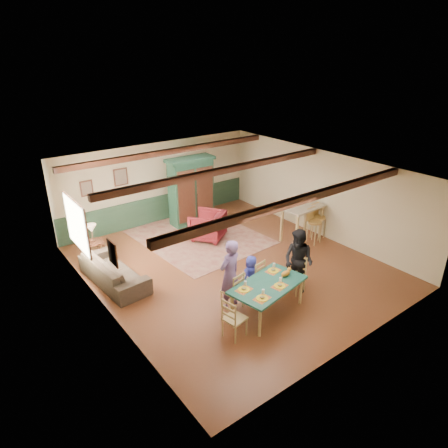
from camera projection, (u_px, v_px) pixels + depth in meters
floor at (231, 266)px, 10.97m from camera, size 8.00×8.00×0.00m
wall_back at (158, 183)px, 13.35m from camera, size 7.00×0.02×2.70m
wall_left at (102, 259)px, 8.50m from camera, size 0.02×8.00×2.70m
wall_right at (321, 194)px, 12.35m from camera, size 0.02×8.00×2.70m
ceiling at (232, 171)px, 9.88m from camera, size 7.00×8.00×0.02m
wainscot_back at (160, 208)px, 13.70m from camera, size 6.95×0.03×0.90m
ceiling_beam_front at (300, 200)px, 8.24m from camera, size 6.95×0.16×0.16m
ceiling_beam_mid at (222, 170)px, 10.21m from camera, size 6.95×0.16×0.16m
ceiling_beam_back at (171, 151)px, 12.11m from camera, size 6.95×0.16×0.16m
window_left at (76, 225)px, 9.68m from camera, size 0.06×1.60×1.30m
picture_left_wall at (113, 253)px, 7.92m from camera, size 0.04×0.42×0.52m
picture_back_a at (121, 177)px, 12.44m from camera, size 0.45×0.04×0.55m
picture_back_b at (87, 188)px, 11.89m from camera, size 0.38×0.04×0.48m
dining_table at (267, 298)px, 8.91m from camera, size 1.90×1.29×0.73m
dining_chair_far_left at (232, 290)px, 9.04m from camera, size 0.48×0.50×0.92m
dining_chair_far_right at (254, 277)px, 9.56m from camera, size 0.48×0.50×0.92m
dining_chair_end_left at (235, 317)px, 8.11m from camera, size 0.50×0.48×0.92m
dining_chair_end_right at (295, 275)px, 9.63m from camera, size 0.50×0.48×0.92m
person_man at (230, 274)px, 8.93m from camera, size 0.68×0.51×1.68m
person_woman at (298, 261)px, 9.56m from camera, size 0.74×0.88×1.60m
person_child at (251, 274)px, 9.60m from camera, size 0.53×0.40×0.98m
cat at (286, 273)px, 9.03m from camera, size 0.37×0.20×0.17m
place_setting_near_left at (262, 297)px, 8.23m from camera, size 0.44×0.36×0.11m
place_setting_near_center at (280, 284)px, 8.66m from camera, size 0.44×0.36×0.11m
place_setting_far_left at (244, 288)px, 8.53m from camera, size 0.44×0.36×0.11m
place_setting_far_right at (273, 269)px, 9.25m from camera, size 0.44×0.36×0.11m
area_rug at (199, 237)px, 12.63m from camera, size 3.54×4.12×0.01m
armoire at (191, 191)px, 13.26m from camera, size 1.61×0.67×2.26m
armchair at (208, 226)px, 12.35m from camera, size 1.34×1.35×0.89m
sofa at (114, 271)px, 10.06m from camera, size 1.06×2.34×0.66m
end_table at (94, 250)px, 11.19m from camera, size 0.46×0.46×0.56m
table_lamp at (92, 233)px, 10.97m from camera, size 0.30×0.30×0.51m
counter_table at (301, 223)px, 12.29m from camera, size 1.36×0.85×1.10m
bar_stool_left at (314, 226)px, 12.04m from camera, size 0.44×0.48×1.11m
bar_stool_right at (318, 221)px, 12.37m from camera, size 0.43×0.46×1.11m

